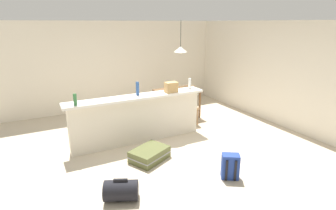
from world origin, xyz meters
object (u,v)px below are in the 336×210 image
bottle_blue (138,89)px  pendant_lamp (181,49)px  bottle_green (75,100)px  dining_table (177,94)px  suitcase_flat_olive (150,154)px  grocery_bag (171,87)px  dining_chair_near_partition (188,103)px  duffel_bag_black (121,190)px  bottle_white (190,84)px  backpack_blue (230,166)px

bottle_blue → pendant_lamp: pendant_lamp is taller
bottle_green → dining_table: (2.74, 1.10, -0.47)m
bottle_blue → suitcase_flat_olive: bottle_blue is taller
grocery_bag → dining_chair_near_partition: 1.12m
suitcase_flat_olive → duffel_bag_black: bearing=-133.0°
bottle_white → suitcase_flat_olive: bearing=-147.7°
dining_chair_near_partition → duffel_bag_black: (-2.48, -2.24, -0.36)m
bottle_green → bottle_blue: (1.26, 0.14, 0.03)m
dining_table → pendant_lamp: pendant_lamp is taller
bottle_green → bottle_blue: bearing=6.5°
bottle_blue → bottle_white: size_ratio=1.16×
bottle_white → dining_table: bearing=76.5°
dining_table → pendant_lamp: (0.07, -0.02, 1.15)m
bottle_green → dining_table: size_ratio=0.20×
bottle_white → dining_table: (0.23, 0.97, -0.49)m
bottle_green → suitcase_flat_olive: bottle_green is taller
bottle_white → suitcase_flat_olive: (-1.39, -0.88, -1.02)m
bottle_white → dining_chair_near_partition: (0.25, 0.46, -0.62)m
bottle_green → dining_chair_near_partition: size_ratio=0.23×
bottle_green → grocery_bag: size_ratio=0.83×
dining_table → bottle_blue: bearing=-147.2°
dining_chair_near_partition → bottle_blue: bearing=-163.5°
suitcase_flat_olive → dining_table: bearing=48.7°
backpack_blue → bottle_blue: bearing=110.8°
grocery_bag → suitcase_flat_olive: 1.56m
suitcase_flat_olive → backpack_blue: 1.49m
grocery_bag → dining_table: bearing=54.5°
grocery_bag → dining_chair_near_partition: (0.77, 0.54, -0.61)m
bottle_white → dining_chair_near_partition: 0.81m
bottle_blue → dining_table: bottle_blue is taller
bottle_white → pendant_lamp: 1.20m
dining_table → duffel_bag_black: 3.73m
backpack_blue → dining_chair_near_partition: bearing=74.0°
dining_chair_near_partition → suitcase_flat_olive: 2.16m
bottle_blue → dining_table: bearing=32.8°
suitcase_flat_olive → bottle_green: bearing=145.9°
suitcase_flat_olive → pendant_lamp: bearing=47.3°
bottle_white → pendant_lamp: size_ratio=0.29×
bottle_green → backpack_blue: size_ratio=0.51×
dining_chair_near_partition → grocery_bag: bearing=-144.9°
pendant_lamp → grocery_bag: bearing=-128.3°
grocery_bag → pendant_lamp: size_ratio=0.32×
bottle_blue → dining_chair_near_partition: size_ratio=0.30×
bottle_green → bottle_white: bearing=2.8°
pendant_lamp → duffel_bag_black: 4.08m
bottle_white → duffel_bag_black: (-2.23, -1.78, -0.98)m
grocery_bag → duffel_bag_black: 2.60m
bottle_white → duffel_bag_black: size_ratio=0.43×
bottle_blue → duffel_bag_black: 2.28m
bottle_green → suitcase_flat_olive: size_ratio=0.24×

